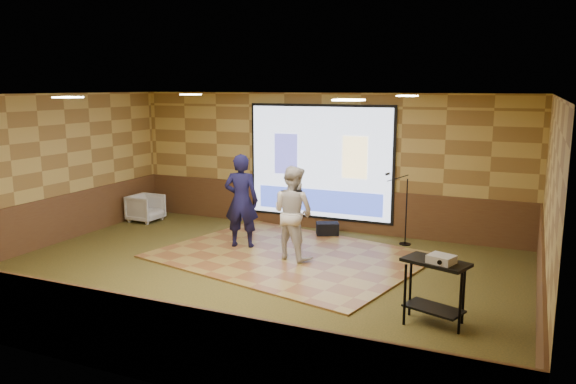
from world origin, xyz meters
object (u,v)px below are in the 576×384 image
at_px(player_left, 241,201).
at_px(av_table, 435,281).
at_px(mic_stand, 403,220).
at_px(projector_screen, 320,163).
at_px(player_right, 293,213).
at_px(dance_floor, 290,256).
at_px(projector, 441,259).
at_px(banquet_chair, 146,208).
at_px(duffel_bag, 327,229).

height_order(player_left, av_table, player_left).
bearing_deg(mic_stand, projector_screen, 162.77).
xyz_separation_m(player_right, mic_stand, (1.61, 1.84, -0.40)).
bearing_deg(dance_floor, projector, -34.27).
relative_size(banquet_chair, duffel_bag, 1.50).
bearing_deg(av_table, projector, -44.64).
bearing_deg(projector_screen, duffel_bag, -53.21).
bearing_deg(mic_stand, dance_floor, -139.28).
xyz_separation_m(dance_floor, av_table, (2.97, -2.00, 0.59)).
bearing_deg(projector_screen, projector, -52.41).
bearing_deg(projector, player_left, 170.24).
bearing_deg(player_left, projector, 136.55).
bearing_deg(player_right, projector_screen, -64.73).
bearing_deg(dance_floor, player_left, 171.37).
xyz_separation_m(projector, mic_stand, (-1.30, 3.77, -0.44)).
distance_m(projector_screen, banquet_chair, 4.27).
distance_m(mic_stand, banquet_chair, 5.99).
height_order(av_table, duffel_bag, av_table).
relative_size(player_left, av_table, 2.07).
distance_m(player_right, banquet_chair, 4.60).
relative_size(mic_stand, duffel_bag, 3.10).
xyz_separation_m(av_table, banquet_chair, (-7.19, 3.21, -0.29)).
xyz_separation_m(projector, banquet_chair, (-7.27, 3.29, -0.62)).
bearing_deg(projector, av_table, 154.03).
height_order(projector_screen, player_left, projector_screen).
bearing_deg(duffel_bag, dance_floor, -94.85).
xyz_separation_m(player_right, banquet_chair, (-4.36, 1.36, -0.57)).
distance_m(dance_floor, av_table, 3.62).
bearing_deg(projector, mic_stand, 127.73).
bearing_deg(player_left, duffel_bag, -144.24).
relative_size(dance_floor, projector, 14.47).
bearing_deg(projector, duffel_bag, 146.36).
relative_size(projector_screen, projector, 10.43).
bearing_deg(mic_stand, duffel_bag, 177.03).
relative_size(player_right, mic_stand, 1.18).
height_order(projector, banquet_chair, projector).
distance_m(player_right, duffel_bag, 1.97).
height_order(dance_floor, av_table, av_table).
bearing_deg(player_right, av_table, 163.34).
height_order(player_left, duffel_bag, player_left).
relative_size(player_right, projector, 5.37).
height_order(player_right, duffel_bag, player_right).
relative_size(projector_screen, duffel_bag, 7.10).
bearing_deg(projector, dance_floor, 164.40).
relative_size(player_left, duffel_bag, 3.91).
bearing_deg(duffel_bag, player_left, -129.22).
bearing_deg(banquet_chair, mic_stand, -83.06).
bearing_deg(banquet_chair, duffel_bag, -81.61).
distance_m(player_left, player_right, 1.26).
height_order(player_left, mic_stand, player_left).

